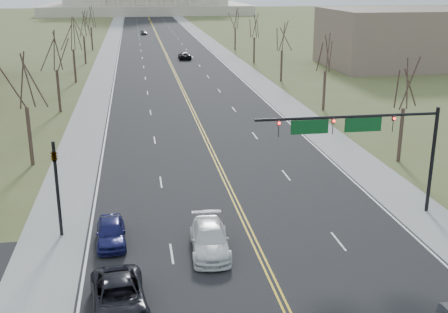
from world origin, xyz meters
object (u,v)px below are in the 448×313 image
object	(u,v)px
signal_mast	(362,132)
signal_left	(56,178)
car_sb_inner_second	(210,239)
car_far_nb	(185,56)
car_sb_outer_lead	(119,298)
car_sb_outer_second	(111,232)
car_far_sb	(144,32)

from	to	relation	value
signal_mast	signal_left	world-z (taller)	signal_mast
car_sb_inner_second	car_far_nb	xyz separation A→B (m)	(5.95, 81.06, -0.08)
car_sb_outer_lead	car_sb_outer_second	distance (m)	7.42
signal_mast	car_sb_outer_second	distance (m)	16.74
signal_left	signal_mast	bearing A→B (deg)	-0.00
car_far_nb	car_sb_outer_second	bearing A→B (deg)	81.44
signal_mast	car_sb_outer_lead	world-z (taller)	signal_mast
car_sb_outer_second	car_far_sb	distance (m)	131.03
signal_left	car_sb_outer_second	world-z (taller)	signal_left
signal_left	car_far_nb	distance (m)	78.91
car_sb_inner_second	car_far_nb	world-z (taller)	car_sb_inner_second
car_far_nb	car_sb_outer_lead	bearing A→B (deg)	82.54
car_far_sb	car_far_nb	bearing A→B (deg)	-86.85
car_sb_outer_second	signal_left	bearing A→B (deg)	149.84
signal_mast	car_sb_outer_lead	size ratio (longest dim) A/B	2.20
car_sb_outer_lead	car_far_sb	world-z (taller)	car_sb_outer_lead
signal_left	car_sb_outer_second	bearing A→B (deg)	-27.59
signal_mast	car_sb_outer_second	xyz separation A→B (m)	(-15.89, -1.60, -5.03)
car_far_sb	car_sb_inner_second	bearing A→B (deg)	-93.94
signal_mast	car_sb_outer_lead	xyz separation A→B (m)	(-15.28, -8.99, -4.99)
signal_mast	car_sb_inner_second	distance (m)	11.94
car_sb_outer_lead	car_far_nb	world-z (taller)	car_sb_outer_lead
car_sb_outer_lead	car_sb_inner_second	size ratio (longest dim) A/B	1.04
car_sb_inner_second	car_sb_outer_lead	bearing A→B (deg)	-129.77
signal_mast	car_far_sb	bearing A→B (deg)	94.89
signal_mast	signal_left	xyz separation A→B (m)	(-18.95, 0.00, -2.05)
signal_left	car_far_nb	xyz separation A→B (m)	(14.65, 77.48, -3.02)
car_sb_outer_lead	signal_mast	bearing A→B (deg)	25.21
signal_mast	car_far_nb	distance (m)	77.77
car_far_sb	car_sb_outer_second	bearing A→B (deg)	-96.40
signal_mast	car_far_nb	xyz separation A→B (m)	(-4.29, 77.49, -5.06)
car_sb_outer_second	car_far_sb	xyz separation A→B (m)	(4.81, 130.94, -0.05)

